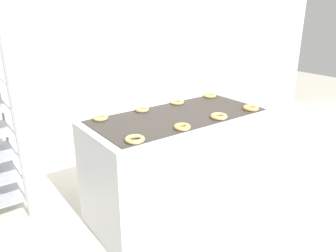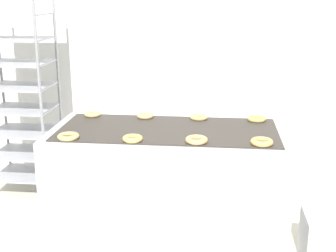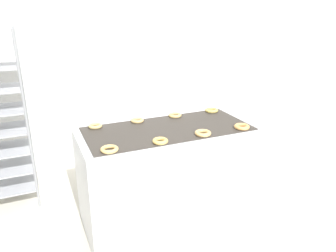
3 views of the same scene
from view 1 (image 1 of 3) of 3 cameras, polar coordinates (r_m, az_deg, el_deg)
ground_plane at (r=2.74m, az=10.21°, el=-19.89°), size 14.00×14.00×0.00m
wall_back at (r=3.87m, az=-12.41°, el=14.49°), size 8.00×0.05×2.80m
fryer_machine at (r=2.87m, az=1.80°, el=-6.70°), size 1.54×0.74×0.91m
glaze_bin at (r=3.65m, az=15.38°, el=-6.11°), size 0.29×0.32×0.36m
donut_near_left at (r=2.17m, az=-5.79°, el=-2.30°), size 0.13×0.13×0.03m
donut_near_midleft at (r=2.38m, az=2.51°, el=-0.13°), size 0.12×0.12×0.03m
donut_near_midright at (r=2.63m, az=8.86°, el=1.68°), size 0.13×0.13×0.03m
donut_near_right at (r=2.91m, az=14.23°, el=3.07°), size 0.13×0.13×0.03m
donut_far_left at (r=2.62m, az=-11.73°, el=1.40°), size 0.12×0.12×0.03m
donut_far_midleft at (r=2.79m, az=-4.57°, el=2.90°), size 0.12×0.12×0.03m
donut_far_midright at (r=3.00m, az=1.57°, el=4.19°), size 0.13×0.13×0.03m
donut_far_right at (r=3.25m, az=7.25°, el=5.31°), size 0.13×0.13×0.03m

